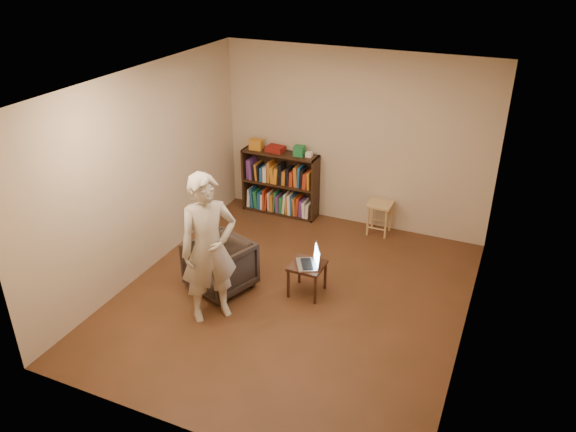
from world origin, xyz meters
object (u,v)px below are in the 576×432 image
at_px(armchair, 220,266).
at_px(person, 209,249).
at_px(laptop, 311,261).
at_px(bookshelf, 281,186).
at_px(stool, 380,209).
at_px(side_table, 307,269).

xyz_separation_m(armchair, person, (0.19, -0.52, 0.56)).
bearing_deg(person, armchair, 63.33).
bearing_deg(laptop, bookshelf, -176.24).
bearing_deg(laptop, person, -75.53).
height_order(armchair, laptop, laptop).
relative_size(stool, armchair, 0.69).
distance_m(bookshelf, side_table, 2.29).
relative_size(armchair, side_table, 1.73).
distance_m(side_table, person, 1.30).
xyz_separation_m(stool, armchair, (-1.41, -2.20, -0.07)).
xyz_separation_m(stool, laptop, (-0.34, -1.86, 0.07)).
xyz_separation_m(stool, person, (-1.22, -2.71, 0.49)).
height_order(bookshelf, side_table, bookshelf).
bearing_deg(side_table, bookshelf, 122.42).
height_order(stool, person, person).
distance_m(armchair, laptop, 1.13).
relative_size(stool, side_table, 1.19).
bearing_deg(stool, side_table, -101.74).
distance_m(bookshelf, stool, 1.61).
xyz_separation_m(bookshelf, laptop, (1.27, -1.93, 0.03)).
bearing_deg(side_table, person, -134.37).
height_order(stool, armchair, armchair).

